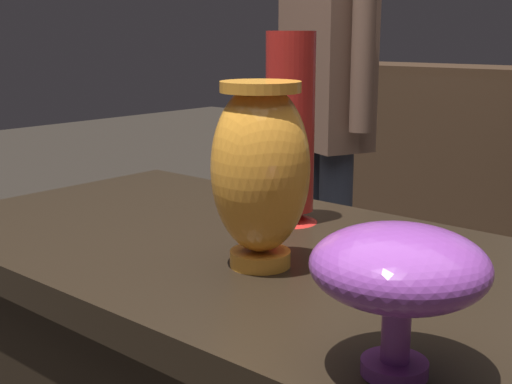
# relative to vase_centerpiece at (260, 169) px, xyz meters

# --- Properties ---
(vase_centerpiece) EXTENTS (0.14, 0.14, 0.27)m
(vase_centerpiece) POSITION_rel_vase_centerpiece_xyz_m (0.00, 0.00, 0.00)
(vase_centerpiece) COLOR orange
(vase_centerpiece) RESTS_ON display_plinth
(vase_tall_behind) EXTENTS (0.10, 0.10, 0.34)m
(vase_tall_behind) POSITION_rel_vase_centerpiece_xyz_m (-0.12, 0.22, 0.02)
(vase_tall_behind) COLOR red
(vase_tall_behind) RESTS_ON display_plinth
(vase_left_accent) EXTENTS (0.18, 0.18, 0.15)m
(vase_left_accent) POSITION_rel_vase_centerpiece_xyz_m (0.32, -0.16, -0.04)
(vase_left_accent) COLOR #7A388E
(vase_left_accent) RESTS_ON display_plinth
(visitor_near_left) EXTENTS (0.44, 0.29, 1.55)m
(visitor_near_left) POSITION_rel_vase_centerpiece_xyz_m (-0.68, 1.12, -0.04)
(visitor_near_left) COLOR #333847
(visitor_near_left) RESTS_ON ground_plane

